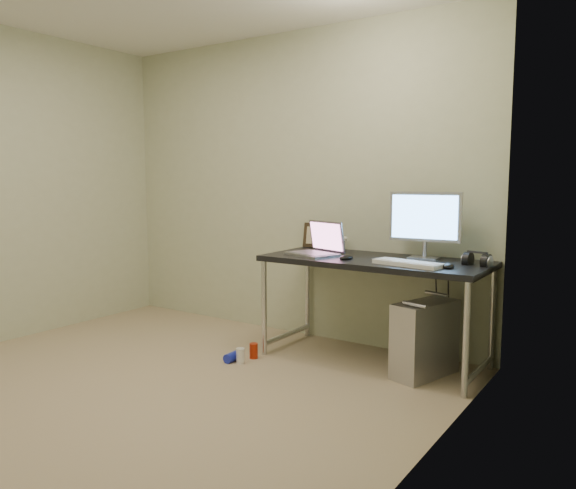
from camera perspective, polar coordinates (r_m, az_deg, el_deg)
The scene contains 18 objects.
floor at distance 3.66m, azimuth -15.78°, elevation -14.54°, with size 3.50×3.50×0.00m, color tan.
wall_back at distance 4.73m, azimuth 0.18°, elevation 6.00°, with size 3.50×0.02×2.50m, color beige.
wall_right at distance 2.35m, azimuth 12.08°, elevation 5.11°, with size 0.02×3.50×2.50m, color beige.
desk at distance 4.01m, azimuth 8.76°, elevation -2.53°, with size 1.57×0.69×0.75m.
tower_computer at distance 3.88m, azimuth 13.73°, elevation -9.30°, with size 0.34×0.52×0.53m.
cable_a at distance 4.20m, azimuth 14.89°, elevation -6.03°, with size 0.01×0.01×0.70m, color black.
cable_b at distance 4.15m, azimuth 15.97°, elevation -6.47°, with size 0.01×0.01×0.72m, color black.
can_red at distance 4.19m, azimuth -3.51°, elevation -10.73°, with size 0.06×0.06×0.11m, color #B4260B.
can_white at distance 4.08m, azimuth -4.86°, elevation -11.20°, with size 0.06×0.06×0.11m, color white.
can_blue at distance 4.13m, azimuth -5.71°, elevation -11.29°, with size 0.07×0.07×0.12m, color #1C29C5.
laptop at distance 4.13m, azimuth 3.04°, elevation -0.27°, with size 0.43×0.39×0.25m.
monitor at distance 4.00m, azimuth 13.74°, elevation 2.43°, with size 0.50×0.16×0.47m.
keyboard at distance 3.71m, azimuth 12.07°, elevation -1.89°, with size 0.46×0.15×0.03m, color white.
mouse_right at distance 3.67m, azimuth 15.96°, elevation -2.01°, with size 0.07×0.12×0.04m, color black.
mouse_left at distance 3.92m, azimuth 5.95°, elevation -1.22°, with size 0.07×0.12×0.04m, color black.
headphones at distance 3.83m, azimuth 18.66°, elevation -1.56°, with size 0.18×0.11×0.12m.
picture_frame at distance 4.56m, azimuth 3.09°, elevation 0.94°, with size 0.25×0.03×0.20m, color black.
webcam at distance 4.42m, azimuth 5.75°, elevation 0.45°, with size 0.04×0.04×0.11m.
Camera 1 is at (2.63, -2.18, 1.31)m, focal length 35.00 mm.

